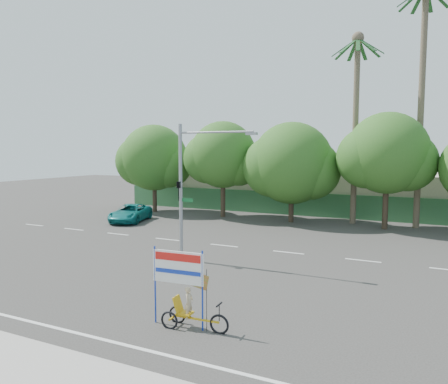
% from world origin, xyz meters
% --- Properties ---
extents(ground, '(120.00, 120.00, 0.00)m').
position_xyz_m(ground, '(0.00, 0.00, 0.00)').
color(ground, '#33302D').
rests_on(ground, ground).
extents(sidewalk_near, '(50.00, 2.40, 0.12)m').
position_xyz_m(sidewalk_near, '(0.00, -7.50, 0.06)').
color(sidewalk_near, gray).
rests_on(sidewalk_near, ground).
extents(fence, '(38.00, 0.08, 2.00)m').
position_xyz_m(fence, '(0.00, 21.50, 1.00)').
color(fence, '#336B3D').
rests_on(fence, ground).
extents(building_left, '(12.00, 8.00, 4.00)m').
position_xyz_m(building_left, '(-10.00, 26.00, 2.00)').
color(building_left, beige).
rests_on(building_left, ground).
extents(building_right, '(14.00, 8.00, 3.60)m').
position_xyz_m(building_right, '(8.00, 26.00, 1.80)').
color(building_right, beige).
rests_on(building_right, ground).
extents(tree_far_left, '(7.14, 6.00, 7.96)m').
position_xyz_m(tree_far_left, '(-14.05, 18.00, 4.76)').
color(tree_far_left, '#473828').
rests_on(tree_far_left, ground).
extents(tree_left, '(6.66, 5.60, 8.07)m').
position_xyz_m(tree_left, '(-7.05, 18.00, 5.06)').
color(tree_left, '#473828').
rests_on(tree_left, ground).
extents(tree_center, '(7.62, 6.40, 7.85)m').
position_xyz_m(tree_center, '(-1.05, 18.00, 4.47)').
color(tree_center, '#473828').
rests_on(tree_center, ground).
extents(tree_right, '(6.90, 5.80, 8.36)m').
position_xyz_m(tree_right, '(5.95, 18.00, 5.24)').
color(tree_right, '#473828').
rests_on(tree_right, ground).
extents(palm_tall, '(3.73, 3.79, 17.45)m').
position_xyz_m(palm_tall, '(8.00, 19.50, 10.46)').
color(palm_tall, '#70604C').
rests_on(palm_tall, ground).
extents(palm_short, '(3.73, 3.79, 14.45)m').
position_xyz_m(palm_short, '(3.50, 19.50, 8.86)').
color(palm_short, '#70604C').
rests_on(palm_short, ground).
extents(traffic_signal, '(4.72, 1.10, 7.00)m').
position_xyz_m(traffic_signal, '(-2.20, 3.98, 2.92)').
color(traffic_signal, gray).
rests_on(traffic_signal, ground).
extents(trike_billboard, '(2.66, 0.65, 2.61)m').
position_xyz_m(trike_billboard, '(2.17, -3.32, 1.05)').
color(trike_billboard, black).
rests_on(trike_billboard, ground).
extents(pickup_truck, '(3.55, 5.32, 1.36)m').
position_xyz_m(pickup_truck, '(-12.51, 12.55, 0.68)').
color(pickup_truck, '#107370').
rests_on(pickup_truck, ground).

